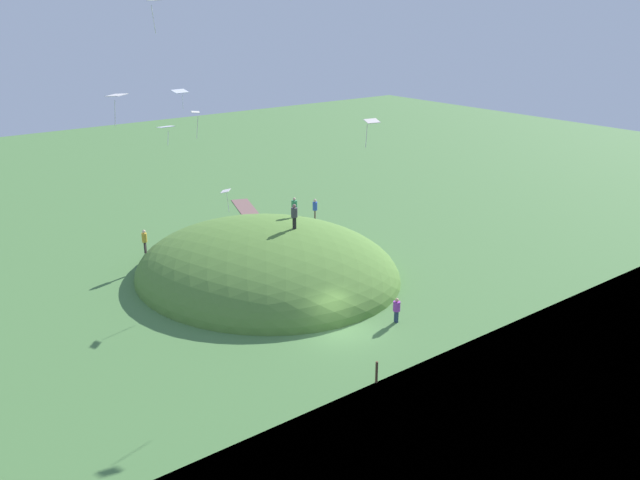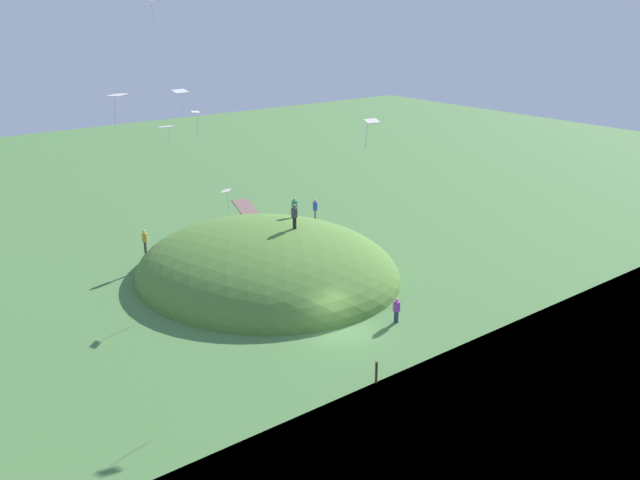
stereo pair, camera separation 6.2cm
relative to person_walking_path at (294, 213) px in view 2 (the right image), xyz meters
The scene contains 16 objects.
ground_plane 10.85m from the person_walking_path, 160.48° to the left, with size 160.00×160.00×0.00m, color #4A783D.
grass_hill 5.04m from the person_walking_path, 58.05° to the left, with size 20.60×18.72×7.06m, color #517C32.
dirt_path 15.28m from the person_walking_path, 20.20° to the right, with size 12.52×1.66×0.04m, color #785551.
person_walking_path is the anchor object (origin of this frame).
person_with_child 3.65m from the person_walking_path, 35.95° to the right, with size 0.51×0.51×1.61m.
person_watching_kites 11.41m from the person_walking_path, 47.60° to the left, with size 0.54×0.54×1.81m.
person_near_shore 11.17m from the person_walking_path, behind, with size 0.51×0.51×1.64m.
person_on_hilltop 7.45m from the person_walking_path, 49.39° to the right, with size 0.54×0.54×1.82m.
kite_0 5.43m from the person_walking_path, 76.14° to the left, with size 0.99×0.97×1.69m.
kite_1 16.42m from the person_walking_path, 99.16° to the left, with size 1.31×1.37×1.73m.
kite_2 11.58m from the person_walking_path, 45.55° to the left, with size 0.84×1.12×1.35m.
kite_4 16.77m from the person_walking_path, 70.00° to the left, with size 1.18×0.84×2.03m.
kite_5 10.72m from the person_walking_path, 54.81° to the left, with size 0.78×1.10×1.32m.
kite_6 10.51m from the person_walking_path, 85.75° to the left, with size 0.85×0.75×1.69m.
kite_7 10.95m from the person_walking_path, behind, with size 0.76×0.96×1.70m.
mooring_post 16.63m from the person_walking_path, 159.33° to the left, with size 0.14×0.14×1.23m, color brown.
Camera 2 is at (-28.75, 24.01, 18.88)m, focal length 38.22 mm.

